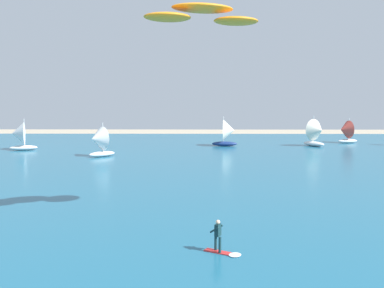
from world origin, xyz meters
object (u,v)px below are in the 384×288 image
object	(u,v)px
sailboat_anchored_offshore	(98,141)
sailboat_mid_left	(345,132)
kitesurfer	(221,241)
sailboat_outermost	(228,133)
kite	(203,15)
sailboat_heeled_over	(19,136)
sailboat_far_left	(317,133)

from	to	relation	value
sailboat_anchored_offshore	sailboat_mid_left	xyz separation A→B (m)	(39.13, 19.15, -0.06)
kitesurfer	sailboat_outermost	bearing A→B (deg)	85.65
sailboat_outermost	kitesurfer	bearing A→B (deg)	-94.35
kitesurfer	sailboat_outermost	distance (m)	50.86
kite	sailboat_heeled_over	size ratio (longest dim) A/B	1.56
sailboat_heeled_over	sailboat_mid_left	xyz separation A→B (m)	(52.72, 11.65, -0.15)
kite	sailboat_outermost	distance (m)	46.80
kitesurfer	kite	world-z (taller)	kite
sailboat_outermost	sailboat_anchored_offshore	world-z (taller)	sailboat_outermost
kitesurfer	sailboat_heeled_over	size ratio (longest dim) A/B	0.41
kite	sailboat_heeled_over	world-z (taller)	kite
sailboat_far_left	kite	bearing A→B (deg)	-113.07
kitesurfer	sailboat_far_left	size ratio (longest dim) A/B	0.40
kite	sailboat_outermost	size ratio (longest dim) A/B	1.53
sailboat_anchored_offshore	sailboat_mid_left	size ratio (longest dim) A/B	1.03
kite	kitesurfer	bearing A→B (deg)	-80.40
kite	sailboat_far_left	distance (m)	49.96
sailboat_mid_left	sailboat_far_left	size ratio (longest dim) A/B	0.89
sailboat_heeled_over	sailboat_mid_left	world-z (taller)	sailboat_heeled_over
sailboat_anchored_offshore	sailboat_mid_left	bearing A→B (deg)	26.08
sailboat_heeled_over	sailboat_mid_left	distance (m)	54.00
sailboat_heeled_over	sailboat_anchored_offshore	xyz separation A→B (m)	(13.59, -7.50, -0.10)
sailboat_heeled_over	sailboat_mid_left	size ratio (longest dim) A/B	1.07
kitesurfer	kite	xyz separation A→B (m)	(-0.90, 5.31, 12.07)
sailboat_heeled_over	sailboat_anchored_offshore	size ratio (longest dim) A/B	1.05
sailboat_heeled_over	sailboat_far_left	world-z (taller)	sailboat_far_left
sailboat_mid_left	sailboat_far_left	xyz separation A→B (m)	(-6.49, -5.70, 0.25)
sailboat_far_left	sailboat_heeled_over	bearing A→B (deg)	-172.66
kitesurfer	sailboat_outermost	world-z (taller)	sailboat_outermost
sailboat_far_left	kitesurfer	bearing A→B (deg)	-109.96
sailboat_far_left	sailboat_mid_left	bearing A→B (deg)	41.28
sailboat_outermost	kite	bearing A→B (deg)	-95.98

